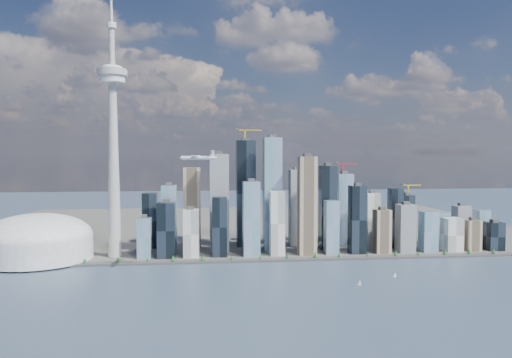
{
  "coord_description": "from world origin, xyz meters",
  "views": [
    {
      "loc": [
        -134.57,
        -667.11,
        203.34
      ],
      "look_at": [
        -31.24,
        260.0,
        153.94
      ],
      "focal_mm": 35.0,
      "sensor_mm": 36.0,
      "label": 1
    }
  ],
  "objects": [
    {
      "name": "land",
      "position": [
        0.0,
        700.0,
        1.5
      ],
      "size": [
        1400.0,
        900.0,
        3.0
      ],
      "primitive_type": "cube",
      "color": "#4C4C47",
      "rests_on": "ground"
    },
    {
      "name": "seawall",
      "position": [
        0.0,
        250.0,
        2.0
      ],
      "size": [
        1100.0,
        22.0,
        4.0
      ],
      "primitive_type": "cube",
      "color": "#383838",
      "rests_on": "ground"
    },
    {
      "name": "needle_tower",
      "position": [
        -300.0,
        310.0,
        235.84
      ],
      "size": [
        56.0,
        56.0,
        550.5
      ],
      "color": "#AEAEA9",
      "rests_on": "land"
    },
    {
      "name": "shoreline_trees",
      "position": [
        0.0,
        250.0,
        8.78
      ],
      "size": [
        960.53,
        7.2,
        8.8
      ],
      "color": "#3F2D1E",
      "rests_on": "seawall"
    },
    {
      "name": "airplane",
      "position": [
        -138.46,
        158.4,
        195.66
      ],
      "size": [
        64.08,
        56.78,
        15.61
      ],
      "rotation": [
        0.0,
        0.0,
        -0.12
      ],
      "color": "white",
      "rests_on": "ground"
    },
    {
      "name": "dome_stadium",
      "position": [
        -440.0,
        300.0,
        39.44
      ],
      "size": [
        200.0,
        200.0,
        86.0
      ],
      "color": "#BABABA",
      "rests_on": "land"
    },
    {
      "name": "skyscraper_cluster",
      "position": [
        59.62,
        336.82,
        78.15
      ],
      "size": [
        736.0,
        142.0,
        252.25
      ],
      "color": "black",
      "rests_on": "land"
    },
    {
      "name": "sailboat_west",
      "position": [
        107.27,
        66.41,
        2.95
      ],
      "size": [
        6.61,
        3.25,
        9.19
      ],
      "rotation": [
        0.0,
        0.0,
        -0.28
      ],
      "color": "white",
      "rests_on": "ground"
    },
    {
      "name": "sailboat_east",
      "position": [
        180.91,
        109.11,
        2.75
      ],
      "size": [
        6.18,
        1.92,
        8.58
      ],
      "rotation": [
        0.0,
        0.0,
        0.05
      ],
      "color": "white",
      "rests_on": "ground"
    },
    {
      "name": "ground",
      "position": [
        0.0,
        0.0,
        0.0
      ],
      "size": [
        4000.0,
        4000.0,
        0.0
      ],
      "primitive_type": "plane",
      "color": "#2F4153",
      "rests_on": "ground"
    }
  ]
}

